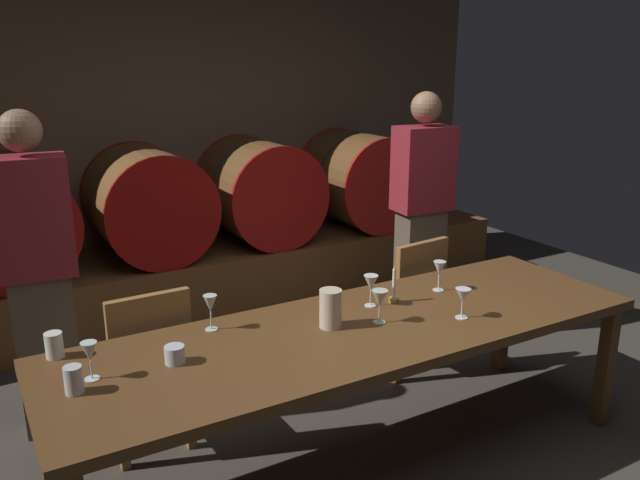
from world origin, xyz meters
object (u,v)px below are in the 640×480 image
at_px(cup_right, 175,355).
at_px(wine_glass_far_left, 90,353).
at_px(chair_left, 147,362).
at_px(guest_left, 38,274).
at_px(wine_glass_far_right, 439,269).
at_px(chair_right, 408,298).
at_px(wine_glass_center_left, 380,299).
at_px(wine_barrel_center_right, 259,191).
at_px(dining_table, 357,338).
at_px(wine_barrel_far_left, 8,219).
at_px(wine_barrel_center_left, 148,203).
at_px(wine_glass_left, 210,305).
at_px(wine_barrel_far_right, 359,179).
at_px(cup_center, 74,380).
at_px(wine_glass_right, 463,296).
at_px(wine_glass_center_right, 371,284).
at_px(cup_left, 54,345).
at_px(candle_center, 394,292).
at_px(pitcher, 331,308).
at_px(guest_right, 421,216).

bearing_deg(cup_right, wine_glass_far_left, 175.04).
xyz_separation_m(chair_left, guest_left, (-0.40, 0.47, 0.39)).
relative_size(wine_glass_far_right, cup_right, 1.95).
height_order(chair_right, guest_left, guest_left).
height_order(wine_glass_center_left, cup_right, wine_glass_center_left).
height_order(wine_barrel_center_right, dining_table, wine_barrel_center_right).
relative_size(wine_barrel_far_left, wine_barrel_center_left, 1.00).
relative_size(wine_barrel_center_left, dining_table, 0.30).
relative_size(dining_table, wine_glass_left, 16.90).
distance_m(wine_barrel_far_right, cup_center, 3.66).
relative_size(wine_barrel_far_left, guest_left, 0.49).
relative_size(wine_barrel_center_left, wine_glass_far_left, 5.36).
distance_m(wine_glass_left, cup_right, 0.36).
xyz_separation_m(wine_glass_right, cup_right, (-1.35, 0.23, -0.07)).
bearing_deg(dining_table, cup_right, 175.38).
xyz_separation_m(dining_table, wine_glass_far_right, (0.64, 0.18, 0.18)).
distance_m(wine_glass_left, wine_glass_right, 1.19).
distance_m(wine_glass_far_left, cup_center, 0.12).
distance_m(wine_glass_center_right, cup_left, 1.48).
height_order(chair_right, cup_left, chair_right).
relative_size(candle_center, wine_glass_far_right, 1.24).
height_order(wine_barrel_far_left, chair_left, wine_barrel_far_left).
height_order(wine_barrel_far_right, chair_left, wine_barrel_far_right).
height_order(candle_center, wine_glass_far_left, candle_center).
bearing_deg(wine_glass_far_right, wine_glass_right, -113.03).
relative_size(wine_barrel_far_right, chair_left, 0.96).
distance_m(candle_center, wine_glass_left, 0.95).
bearing_deg(wine_barrel_center_right, pitcher, -106.96).
height_order(wine_barrel_center_right, cup_center, wine_barrel_center_right).
bearing_deg(wine_glass_left, pitcher, -26.48).
bearing_deg(cup_center, dining_table, -0.93).
bearing_deg(wine_barrel_center_left, wine_glass_right, -72.29).
bearing_deg(cup_left, wine_glass_right, -16.92).
relative_size(guest_right, wine_glass_far_left, 10.92).
bearing_deg(wine_glass_left, wine_glass_far_right, -5.76).
distance_m(wine_barrel_center_left, wine_glass_far_right, 2.37).
relative_size(guest_right, cup_center, 15.84).
relative_size(wine_barrel_center_left, pitcher, 4.64).
bearing_deg(wine_glass_far_right, wine_glass_far_left, -177.30).
bearing_deg(wine_barrel_center_left, dining_table, -82.40).
distance_m(wine_barrel_far_right, wine_glass_far_left, 3.55).
relative_size(pitcher, wine_glass_center_left, 1.12).
relative_size(wine_barrel_far_left, dining_table, 0.30).
bearing_deg(wine_barrel_far_right, wine_barrel_far_left, 180.00).
xyz_separation_m(wine_barrel_far_left, wine_barrel_far_right, (2.82, 0.00, 0.00)).
height_order(wine_glass_center_right, wine_glass_far_right, same).
distance_m(wine_barrel_far_left, wine_glass_right, 3.07).
xyz_separation_m(wine_glass_center_right, wine_glass_far_right, (0.44, 0.00, -0.00)).
relative_size(candle_center, cup_center, 1.86).
distance_m(wine_barrel_far_left, cup_left, 1.99).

